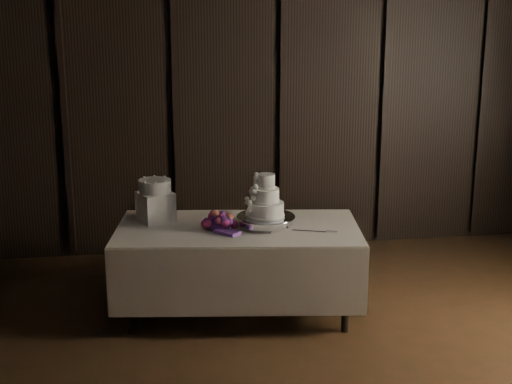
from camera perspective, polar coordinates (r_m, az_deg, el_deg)
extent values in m
cube|color=black|center=(7.47, 2.07, 6.74)|extent=(6.04, 0.04, 3.04)
cube|color=silver|center=(5.86, -1.45, -2.85)|extent=(2.10, 1.29, 0.01)
cube|color=white|center=(5.99, -1.43, -6.51)|extent=(1.93, 1.15, 0.71)
cylinder|color=silver|center=(5.84, 0.79, -2.37)|extent=(0.59, 0.59, 0.09)
cylinder|color=white|center=(5.82, 0.79, -1.39)|extent=(0.29, 0.29, 0.12)
cylinder|color=white|center=(5.78, 0.80, -0.27)|extent=(0.22, 0.22, 0.12)
cylinder|color=white|center=(5.76, 0.80, 0.87)|extent=(0.15, 0.15, 0.12)
cube|color=white|center=(6.04, -8.04, -1.17)|extent=(0.34, 0.34, 0.25)
cylinder|color=white|center=(6.00, -8.10, 0.48)|extent=(0.28, 0.28, 0.11)
cube|color=silver|center=(5.74, 4.23, -3.14)|extent=(0.36, 0.15, 0.01)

